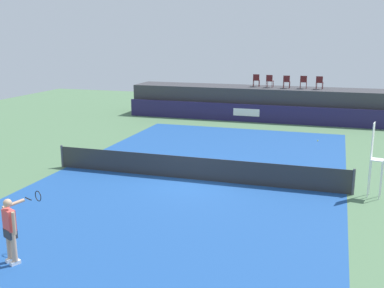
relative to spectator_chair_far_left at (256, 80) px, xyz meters
name	(u,v)px	position (x,y,z in m)	size (l,w,h in m)	color
ground_plane	(213,161)	(0.17, -12.43, -2.69)	(48.00, 48.00, 0.00)	#4C704C
court_inner	(194,179)	(0.17, -15.43, -2.69)	(12.00, 22.00, 0.00)	#1C478C
sponsor_wall	(253,113)	(0.17, -1.93, -2.09)	(18.00, 0.22, 1.20)	#231E4C
spectator_platform	(258,102)	(0.17, -0.13, -1.59)	(18.00, 2.80, 2.20)	#38383D
spectator_chair_far_left	(256,80)	(0.00, 0.00, 0.00)	(0.47, 0.47, 0.89)	#561919
spectator_chair_left	(270,81)	(0.99, -0.28, 0.00)	(0.48, 0.48, 0.89)	#561919
spectator_chair_center	(287,81)	(2.17, -0.41, 0.00)	(0.44, 0.44, 0.89)	#561919
spectator_chair_right	(303,81)	(3.29, -0.26, 0.00)	(0.46, 0.46, 0.89)	#561919
spectator_chair_far_right	(320,82)	(4.35, -0.33, 0.00)	(0.48, 0.48, 0.89)	#561919
umpire_chair	(374,155)	(7.00, -15.41, -1.11)	(0.52, 0.52, 2.76)	white
tennis_net	(194,168)	(0.17, -15.43, -2.22)	(12.40, 0.02, 0.95)	#2D2D2D
net_post_near	(62,156)	(-6.03, -15.43, -2.19)	(0.10, 0.10, 1.00)	#4C4C51
net_post_far	(354,182)	(6.37, -15.43, -2.19)	(0.10, 0.10, 1.00)	#4C4C51
tennis_player	(11,228)	(-2.20, -23.66, -1.73)	(0.60, 1.26, 1.77)	white
tennis_ball	(318,141)	(4.70, -6.66, -2.66)	(0.07, 0.07, 0.07)	#D8EA33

